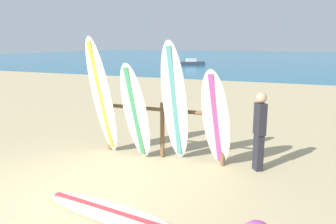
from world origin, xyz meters
The scene contains 10 objects.
ground_plane centered at (0.00, 0.00, 0.00)m, with size 120.00×120.00×0.00m, color tan.
ocean_water centered at (0.00, 58.00, 0.00)m, with size 120.00×80.00×0.01m, color #196B93.
surfboard_rack centered at (0.49, 2.76, 0.76)m, with size 2.73×0.09×1.18m.
surfboard_leaning_far_left centered at (-0.76, 2.41, 1.28)m, with size 0.64×0.78×2.55m.
surfboard_leaning_left centered at (0.10, 2.31, 1.02)m, with size 0.64×0.73×2.05m.
surfboard_leaning_center_left centered at (0.88, 2.51, 1.24)m, with size 0.55×0.83×2.47m.
surfboard_leaning_center centered at (1.72, 2.51, 0.98)m, with size 0.62×0.79×1.97m.
surfboard_lying_on_sand centered at (0.82, 0.18, 0.04)m, with size 2.37×0.81×0.08m.
beachgoer_standing centered at (2.48, 2.80, 0.83)m, with size 0.27×0.29×1.51m.
small_boat_offshore centered at (-9.38, 32.27, 0.26)m, with size 2.95×2.32×0.71m.
Camera 1 is at (3.37, -3.58, 2.41)m, focal length 36.31 mm.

